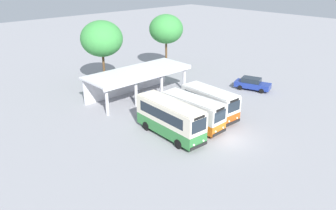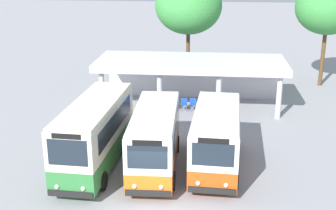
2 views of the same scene
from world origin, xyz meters
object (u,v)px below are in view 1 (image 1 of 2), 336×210
object	(u,v)px
city_bus_middle_cream	(210,102)
waiting_chair_second_from_end	(142,96)
city_bus_second_in_row	(192,111)
parked_car_flank	(252,84)
waiting_chair_fourth_seat	(150,93)
waiting_chair_middle_seat	(145,95)
waiting_chair_end_by_column	(137,97)
city_bus_nearest_orange	(170,118)

from	to	relation	value
city_bus_middle_cream	waiting_chair_second_from_end	distance (m)	9.18
city_bus_second_in_row	parked_car_flank	distance (m)	14.05
city_bus_second_in_row	waiting_chair_fourth_seat	bearing A→B (deg)	76.83
city_bus_middle_cream	waiting_chair_second_from_end	xyz separation A→B (m)	(-2.14, 8.85, -1.20)
waiting_chair_second_from_end	city_bus_second_in_row	bearing A→B (deg)	-95.60
waiting_chair_middle_seat	city_bus_middle_cream	bearing A→B (deg)	-80.37
city_bus_second_in_row	city_bus_middle_cream	world-z (taller)	city_bus_middle_cream
parked_car_flank	waiting_chair_second_from_end	xyz separation A→B (m)	(-12.96, 6.97, -0.31)
waiting_chair_end_by_column	waiting_chair_second_from_end	size ratio (longest dim) A/B	1.00
waiting_chair_second_from_end	waiting_chair_fourth_seat	distance (m)	1.25
parked_car_flank	waiting_chair_second_from_end	size ratio (longest dim) A/B	5.66
waiting_chair_second_from_end	city_bus_nearest_orange	bearing A→B (deg)	-113.26
city_bus_middle_cream	waiting_chair_end_by_column	size ratio (longest dim) A/B	7.80
city_bus_nearest_orange	waiting_chair_middle_seat	bearing A→B (deg)	63.67
waiting_chair_fourth_seat	waiting_chair_second_from_end	bearing A→B (deg)	-179.34
waiting_chair_second_from_end	waiting_chair_fourth_seat	size ratio (longest dim) A/B	1.00
waiting_chair_end_by_column	waiting_chair_fourth_seat	size ratio (longest dim) A/B	1.00
city_bus_middle_cream	waiting_chair_end_by_column	xyz separation A→B (m)	(-2.76, 8.97, -1.20)
waiting_chair_second_from_end	waiting_chair_middle_seat	bearing A→B (deg)	5.19
parked_car_flank	waiting_chair_fourth_seat	bearing A→B (deg)	149.18
waiting_chair_middle_seat	city_bus_second_in_row	bearing A→B (deg)	-99.38
city_bus_second_in_row	waiting_chair_end_by_column	world-z (taller)	city_bus_second_in_row
city_bus_nearest_orange	waiting_chair_second_from_end	bearing A→B (deg)	66.74
city_bus_middle_cream	waiting_chair_fourth_seat	distance (m)	8.99
city_bus_second_in_row	city_bus_middle_cream	size ratio (longest dim) A/B	1.05
city_bus_nearest_orange	city_bus_second_in_row	world-z (taller)	city_bus_nearest_orange
parked_car_flank	waiting_chair_second_from_end	world-z (taller)	parked_car_flank
waiting_chair_middle_seat	parked_car_flank	bearing A→B (deg)	-29.68
city_bus_nearest_orange	city_bus_second_in_row	xyz separation A→B (m)	(3.04, -0.00, -0.17)
city_bus_second_in_row	waiting_chair_end_by_column	xyz separation A→B (m)	(0.27, 9.27, -1.20)
city_bus_second_in_row	waiting_chair_end_by_column	bearing A→B (deg)	88.30
parked_car_flank	waiting_chair_end_by_column	distance (m)	15.32
city_bus_middle_cream	waiting_chair_fourth_seat	bearing A→B (deg)	95.72
city_bus_second_in_row	parked_car_flank	bearing A→B (deg)	8.95
parked_car_flank	waiting_chair_middle_seat	distance (m)	14.20
city_bus_middle_cream	city_bus_nearest_orange	bearing A→B (deg)	-177.15
waiting_chair_middle_seat	waiting_chair_fourth_seat	xyz separation A→B (m)	(0.62, -0.04, 0.00)
city_bus_nearest_orange	waiting_chair_end_by_column	xyz separation A→B (m)	(3.31, 9.27, -1.37)
waiting_chair_end_by_column	waiting_chair_second_from_end	bearing A→B (deg)	-10.49
waiting_chair_end_by_column	waiting_chair_second_from_end	xyz separation A→B (m)	(0.62, -0.12, 0.00)
city_bus_nearest_orange	parked_car_flank	xyz separation A→B (m)	(16.89, 2.18, -1.07)
parked_car_flank	waiting_chair_fourth_seat	size ratio (longest dim) A/B	5.66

